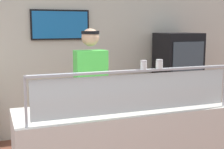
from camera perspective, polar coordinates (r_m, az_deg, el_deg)
name	(u,v)px	position (r m, az deg, el deg)	size (l,w,h in m)	color
shop_rear_unit	(73,52)	(5.30, -7.05, 3.96)	(6.62, 0.13, 2.70)	beige
sneeze_guard	(137,87)	(2.98, 4.45, -2.18)	(2.04, 0.06, 0.44)	#B2B5BC
pizza_tray	(104,105)	(3.35, -1.46, -5.53)	(0.49, 0.49, 0.04)	#9EA0A8
pizza_server	(105,104)	(3.33, -1.26, -5.24)	(0.07, 0.28, 0.01)	#ADAFB7
parmesan_shaker	(144,65)	(2.98, 5.67, 1.62)	(0.06, 0.06, 0.09)	white
pepper_flake_shaker	(159,65)	(3.06, 8.45, 1.77)	(0.07, 0.07, 0.09)	white
worker_figure	(91,91)	(3.88, -3.71, -2.96)	(0.41, 0.50, 1.76)	#23232D
drink_fridge	(177,81)	(5.64, 11.59, -1.21)	(0.67, 0.63, 1.67)	black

